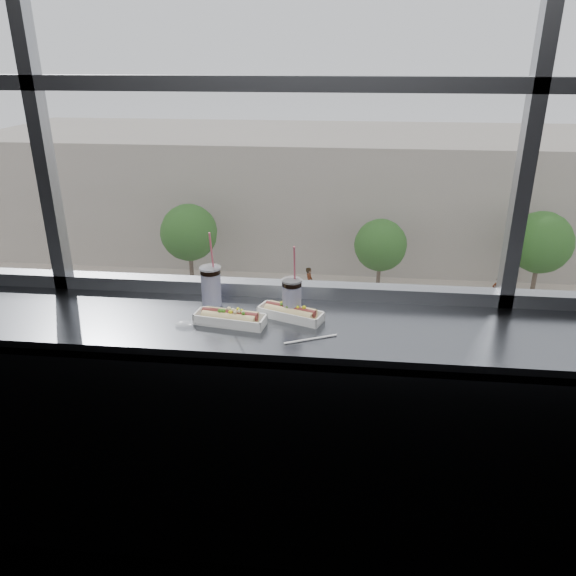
# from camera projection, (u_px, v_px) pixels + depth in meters

# --- Properties ---
(wall_back_lower) EXTENTS (6.00, 0.00, 6.00)m
(wall_back_lower) POSITION_uv_depth(u_px,v_px,m) (277.00, 397.00, 2.76)
(wall_back_lower) COLOR black
(wall_back_lower) RESTS_ON ground
(counter) EXTENTS (6.00, 0.55, 0.06)m
(counter) POSITION_uv_depth(u_px,v_px,m) (267.00, 327.00, 2.30)
(counter) COLOR slate
(counter) RESTS_ON ground
(counter_fascia) EXTENTS (6.00, 0.04, 1.04)m
(counter_fascia) POSITION_uv_depth(u_px,v_px,m) (260.00, 470.00, 2.27)
(counter_fascia) COLOR slate
(counter_fascia) RESTS_ON ground
(hotdog_tray_left) EXTENTS (0.30, 0.14, 0.07)m
(hotdog_tray_left) POSITION_uv_depth(u_px,v_px,m) (230.00, 317.00, 2.26)
(hotdog_tray_left) COLOR white
(hotdog_tray_left) RESTS_ON counter
(hotdog_tray_right) EXTENTS (0.29, 0.18, 0.07)m
(hotdog_tray_right) POSITION_uv_depth(u_px,v_px,m) (291.00, 312.00, 2.30)
(hotdog_tray_right) COLOR white
(hotdog_tray_right) RESTS_ON counter
(soda_cup_left) EXTENTS (0.09, 0.09, 0.34)m
(soda_cup_left) POSITION_uv_depth(u_px,v_px,m) (211.00, 284.00, 2.40)
(soda_cup_left) COLOR white
(soda_cup_left) RESTS_ON counter
(soda_cup_right) EXTENTS (0.09, 0.09, 0.31)m
(soda_cup_right) POSITION_uv_depth(u_px,v_px,m) (292.00, 296.00, 2.30)
(soda_cup_right) COLOR white
(soda_cup_right) RESTS_ON counter
(loose_straw) EXTENTS (0.20, 0.10, 0.01)m
(loose_straw) POSITION_uv_depth(u_px,v_px,m) (311.00, 339.00, 2.14)
(loose_straw) COLOR white
(loose_straw) RESTS_ON counter
(wrapper) EXTENTS (0.09, 0.07, 0.02)m
(wrapper) POSITION_uv_depth(u_px,v_px,m) (185.00, 323.00, 2.25)
(wrapper) COLOR silver
(wrapper) RESTS_ON counter
(plaza_ground) EXTENTS (120.00, 120.00, 0.00)m
(plaza_ground) POSITION_uv_depth(u_px,v_px,m) (344.00, 222.00, 47.10)
(plaza_ground) COLOR #BBAA96
(plaza_ground) RESTS_ON ground
(street_asphalt) EXTENTS (80.00, 10.00, 0.06)m
(street_asphalt) POSITION_uv_depth(u_px,v_px,m) (334.00, 364.00, 25.55)
(street_asphalt) COLOR black
(street_asphalt) RESTS_ON plaza_ground
(far_sidewalk) EXTENTS (80.00, 6.00, 0.04)m
(far_sidewalk) POSITION_uv_depth(u_px,v_px,m) (339.00, 294.00, 32.88)
(far_sidewalk) COLOR #BBAA96
(far_sidewalk) RESTS_ON plaza_ground
(far_building) EXTENTS (50.00, 14.00, 8.00)m
(far_building) POSITION_uv_depth(u_px,v_px,m) (344.00, 189.00, 40.51)
(far_building) COLOR #9D9387
(far_building) RESTS_ON plaza_ground
(car_near_c) EXTENTS (3.31, 6.68, 2.15)m
(car_near_c) POSITION_uv_depth(u_px,v_px,m) (384.00, 395.00, 21.26)
(car_near_c) COLOR #8C2606
(car_near_c) RESTS_ON street_asphalt
(car_near_d) EXTENTS (2.47, 5.83, 1.94)m
(car_near_d) POSITION_uv_depth(u_px,v_px,m) (525.00, 406.00, 20.78)
(car_near_d) COLOR white
(car_near_d) RESTS_ON street_asphalt
(car_near_b) EXTENTS (2.59, 6.03, 2.00)m
(car_near_b) POSITION_uv_depth(u_px,v_px,m) (175.00, 384.00, 22.10)
(car_near_b) COLOR black
(car_near_b) RESTS_ON street_asphalt
(car_far_a) EXTENTS (2.42, 5.71, 1.90)m
(car_far_a) POSITION_uv_depth(u_px,v_px,m) (159.00, 299.00, 29.78)
(car_far_a) COLOR black
(car_far_a) RESTS_ON street_asphalt
(car_far_b) EXTENTS (2.40, 5.55, 1.84)m
(car_far_b) POSITION_uv_depth(u_px,v_px,m) (359.00, 309.00, 28.74)
(car_far_b) COLOR maroon
(car_far_b) RESTS_ON street_asphalt
(pedestrian_b) EXTENTS (0.72, 0.97, 2.17)m
(pedestrian_b) POSITION_uv_depth(u_px,v_px,m) (309.00, 279.00, 32.10)
(pedestrian_b) COLOR #66605B
(pedestrian_b) RESTS_ON far_sidewalk
(pedestrian_d) EXTENTS (0.83, 0.62, 1.87)m
(pedestrian_d) POSITION_uv_depth(u_px,v_px,m) (497.00, 288.00, 31.32)
(pedestrian_d) COLOR #66605B
(pedestrian_d) RESTS_ON far_sidewalk
(tree_left) EXTENTS (3.31, 3.31, 5.17)m
(tree_left) POSITION_uv_depth(u_px,v_px,m) (189.00, 233.00, 32.41)
(tree_left) COLOR #47382B
(tree_left) RESTS_ON far_sidewalk
(tree_center) EXTENTS (2.96, 2.96, 4.62)m
(tree_center) POSITION_uv_depth(u_px,v_px,m) (380.00, 245.00, 31.45)
(tree_center) COLOR #47382B
(tree_center) RESTS_ON far_sidewalk
(tree_right) EXTENTS (3.40, 3.40, 5.31)m
(tree_right) POSITION_uv_depth(u_px,v_px,m) (541.00, 243.00, 30.41)
(tree_right) COLOR #47382B
(tree_right) RESTS_ON far_sidewalk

